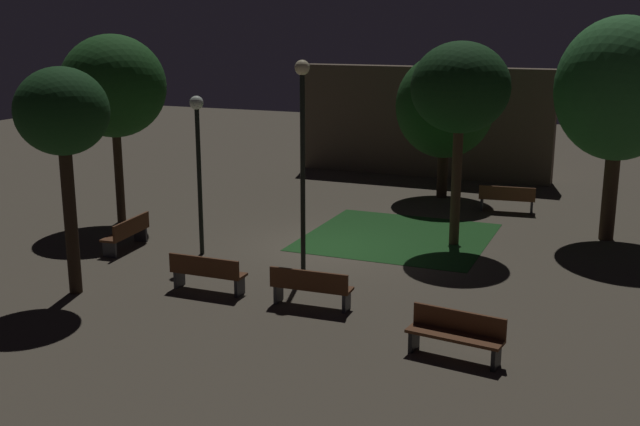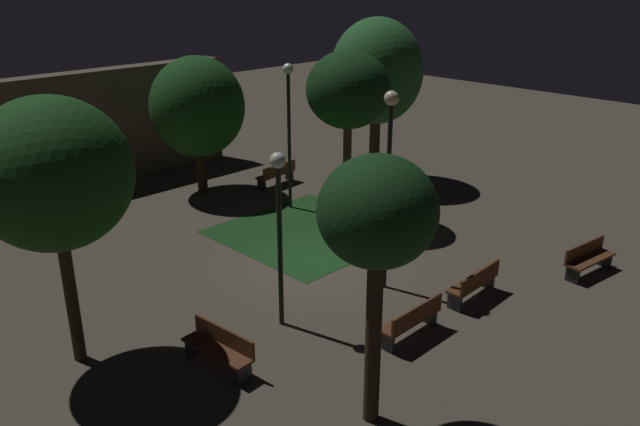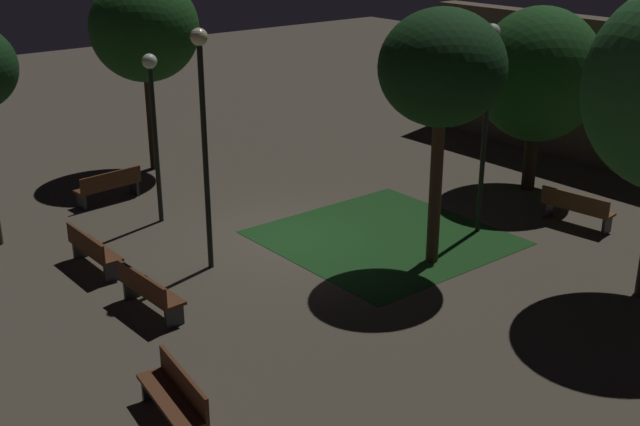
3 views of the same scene
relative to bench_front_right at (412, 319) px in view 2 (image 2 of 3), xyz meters
The scene contains 16 objects.
ground_plane 4.66m from the bench_front_right, 73.73° to the left, with size 60.00×60.00×0.00m, color #4C4438.
grass_lawn 6.79m from the bench_front_right, 66.41° to the left, with size 5.14×5.15×0.01m, color #194219.
bench_front_right is the anchor object (origin of this frame).
bench_front_left 2.60m from the bench_front_right, ahead, with size 1.82×0.55×0.88m.
bench_corner 4.37m from the bench_front_right, 150.13° to the left, with size 0.64×1.84×0.88m.
bench_path_side 11.67m from the bench_front_right, 63.97° to the left, with size 1.84×0.68×0.88m.
bench_back_row 6.27m from the bench_front_right, 12.68° to the right, with size 1.85×0.71×0.88m.
tree_near_wall 12.47m from the bench_front_right, 77.59° to the left, with size 3.42×3.42×5.07m.
tree_lawn_side 4.72m from the bench_front_right, 156.88° to the right, with size 2.05×2.05×5.16m.
tree_right_canopy 8.25m from the bench_front_right, 141.62° to the left, with size 3.15×3.15×5.75m.
tree_back_right 12.34m from the bench_front_right, 44.94° to the left, with size 3.50×3.50×6.28m.
tree_back_left 8.45m from the bench_front_right, 54.42° to the left, with size 2.67×2.67×5.60m.
lamp_post_near_wall 9.60m from the bench_front_right, 65.26° to the left, with size 0.36×0.36×5.03m.
lamp_post_plaza_west 3.95m from the bench_front_right, 53.89° to the left, with size 0.36×0.36×5.23m.
lamp_post_plaza_east 3.92m from the bench_front_right, 123.21° to the left, with size 0.36×0.36×4.24m.
building_wall_backdrop 15.71m from the bench_front_right, 86.68° to the left, with size 10.19×0.80×4.38m, color brown.
Camera 2 is at (-11.82, -12.05, 7.99)m, focal length 36.19 mm.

